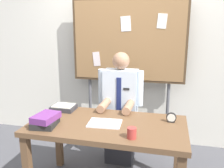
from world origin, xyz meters
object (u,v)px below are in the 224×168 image
(desk_clock, at_px, (171,118))
(person, at_px, (120,112))
(bulletin_board, at_px, (128,43))
(book_stack, at_px, (45,120))
(open_notebook, at_px, (105,123))
(desk, at_px, (107,132))
(coffee_mug, at_px, (132,133))
(paper_tray, at_px, (64,108))

(desk_clock, bearing_deg, person, 143.29)
(person, xyz_separation_m, bulletin_board, (0.00, 0.48, 0.82))
(book_stack, bearing_deg, open_notebook, 18.79)
(person, height_order, desk_clock, person)
(person, relative_size, open_notebook, 4.40)
(book_stack, height_order, open_notebook, book_stack)
(desk, xyz_separation_m, coffee_mug, (0.28, -0.26, 0.14))
(bulletin_board, bearing_deg, desk_clock, -56.97)
(book_stack, bearing_deg, person, 56.33)
(open_notebook, bearing_deg, coffee_mug, -38.57)
(book_stack, bearing_deg, paper_tray, 93.27)
(desk_clock, bearing_deg, book_stack, -161.88)
(bulletin_board, distance_m, desk_clock, 1.29)
(coffee_mug, bearing_deg, open_notebook, 141.43)
(coffee_mug, bearing_deg, bulletin_board, 101.63)
(desk, relative_size, paper_tray, 5.83)
(person, bearing_deg, desk_clock, -36.71)
(desk, height_order, desk_clock, desk_clock)
(open_notebook, bearing_deg, desk, 43.64)
(bulletin_board, distance_m, paper_tray, 1.23)
(paper_tray, bearing_deg, bulletin_board, 55.85)
(person, xyz_separation_m, paper_tray, (-0.58, -0.37, 0.14))
(person, relative_size, paper_tray, 5.34)
(bulletin_board, xyz_separation_m, paper_tray, (-0.58, -0.85, -0.68))
(desk, xyz_separation_m, open_notebook, (-0.02, -0.02, 0.10))
(bulletin_board, relative_size, book_stack, 7.38)
(open_notebook, distance_m, paper_tray, 0.62)
(open_notebook, xyz_separation_m, paper_tray, (-0.56, 0.27, 0.02))
(desk, height_order, paper_tray, paper_tray)
(person, xyz_separation_m, desk_clock, (0.60, -0.45, 0.16))
(person, relative_size, desk_clock, 14.12)
(desk, xyz_separation_m, desk_clock, (0.60, 0.18, 0.14))
(desk, bearing_deg, bulletin_board, 90.00)
(open_notebook, relative_size, desk_clock, 3.21)
(bulletin_board, distance_m, open_notebook, 1.33)
(open_notebook, relative_size, paper_tray, 1.21)
(book_stack, xyz_separation_m, open_notebook, (0.53, 0.18, -0.05))
(desk, bearing_deg, coffee_mug, -42.86)
(person, bearing_deg, desk, -90.00)
(book_stack, xyz_separation_m, paper_tray, (-0.03, 0.46, -0.03))
(bulletin_board, bearing_deg, open_notebook, -91.07)
(bulletin_board, height_order, book_stack, bulletin_board)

